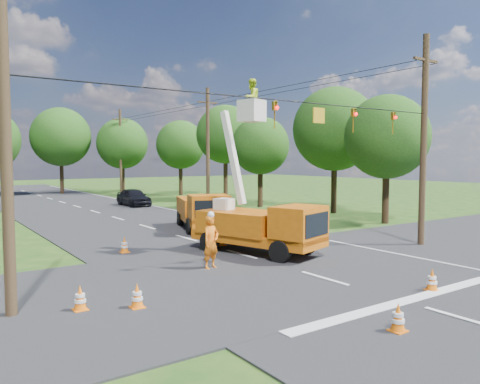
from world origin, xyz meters
TOP-DOWN VIEW (x-y plane):
  - ground at (0.00, 20.00)m, footprint 140.00×140.00m
  - road_main at (0.00, 20.00)m, footprint 12.00×100.00m
  - road_cross at (0.00, 2.00)m, footprint 56.00×10.00m
  - stop_bar at (0.00, -3.20)m, footprint 9.00×0.45m
  - edge_line at (5.60, 20.00)m, footprint 0.12×90.00m
  - bucket_truck at (0.86, 4.81)m, footprint 3.85×6.28m
  - second_truck at (2.30, 12.27)m, footprint 3.96×6.22m
  - ground_worker at (-2.39, 3.57)m, footprint 0.85×0.67m
  - distant_car at (4.43, 28.06)m, footprint 1.88×4.63m
  - traffic_cone_0 at (-2.10, -4.55)m, footprint 0.38×0.38m
  - traffic_cone_1 at (1.73, -2.97)m, footprint 0.38×0.38m
  - traffic_cone_2 at (0.45, 7.30)m, footprint 0.38×0.38m
  - traffic_cone_3 at (1.57, 9.80)m, footprint 0.38×0.38m
  - traffic_cone_4 at (-6.53, 0.69)m, footprint 0.38×0.38m
  - traffic_cone_5 at (-7.89, 1.38)m, footprint 0.38×0.38m
  - traffic_cone_7 at (3.38, 16.72)m, footprint 0.38×0.38m
  - traffic_cone_8 at (-3.99, 8.29)m, footprint 0.38×0.38m
  - pole_right_near at (8.50, 2.00)m, footprint 1.80×0.30m
  - pole_right_mid at (8.50, 22.00)m, footprint 1.80×0.30m
  - pole_right_far at (8.50, 42.00)m, footprint 1.80×0.30m
  - pole_left at (-9.50, 2.00)m, footprint 0.30×0.30m
  - signal_span at (2.23, 1.99)m, footprint 18.00×0.29m
  - tree_right_a at (13.50, 8.00)m, footprint 5.40×5.40m
  - tree_right_b at (15.00, 14.00)m, footprint 6.40×6.40m
  - tree_right_c at (13.20, 21.00)m, footprint 5.00×5.00m
  - tree_right_d at (14.80, 29.00)m, footprint 6.00×6.00m
  - tree_right_e at (13.80, 37.00)m, footprint 5.60×5.60m
  - tree_far_b at (3.00, 47.00)m, footprint 7.00×7.00m
  - tree_far_c at (9.50, 44.00)m, footprint 6.20×6.20m

SIDE VIEW (x-z plane):
  - ground at x=0.00m, z-range 0.00..0.00m
  - road_main at x=0.00m, z-range -0.03..0.03m
  - road_cross at x=0.00m, z-range -0.04..0.04m
  - stop_bar at x=0.00m, z-range -0.01..0.01m
  - edge_line at x=5.60m, z-range -0.01..0.01m
  - traffic_cone_0 at x=-2.10m, z-range 0.00..0.71m
  - traffic_cone_1 at x=1.73m, z-range 0.00..0.71m
  - traffic_cone_2 at x=0.45m, z-range 0.00..0.71m
  - traffic_cone_3 at x=1.57m, z-range 0.00..0.71m
  - traffic_cone_4 at x=-6.53m, z-range 0.00..0.71m
  - traffic_cone_5 at x=-7.89m, z-range 0.00..0.71m
  - traffic_cone_7 at x=3.38m, z-range 0.00..0.71m
  - traffic_cone_8 at x=-3.99m, z-range 0.00..0.71m
  - distant_car at x=4.43m, z-range 0.00..1.58m
  - ground_worker at x=-2.39m, z-range 0.00..2.04m
  - second_truck at x=2.30m, z-range 0.04..2.23m
  - bucket_truck at x=0.86m, z-range -2.19..5.45m
  - pole_left at x=-9.50m, z-range 0.00..9.00m
  - pole_right_near at x=8.50m, z-range 0.11..10.11m
  - pole_right_mid at x=8.50m, z-range 0.11..10.11m
  - pole_right_far at x=8.50m, z-range 0.11..10.11m
  - tree_right_c at x=13.20m, z-range 1.40..9.23m
  - tree_right_a at x=13.50m, z-range 1.42..9.70m
  - tree_right_e at x=13.80m, z-range 1.50..10.12m
  - signal_span at x=2.23m, z-range 5.34..6.41m
  - tree_far_c at x=9.50m, z-range 1.47..10.65m
  - tree_right_b at x=15.00m, z-range 1.61..11.26m
  - tree_right_d at x=14.80m, z-range 1.83..11.53m
  - tree_far_b at x=3.00m, z-range 1.65..11.97m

